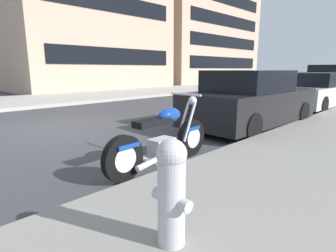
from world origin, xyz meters
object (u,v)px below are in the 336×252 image
at_px(parked_car_behind_motorcycle, 251,101).
at_px(parked_car_near_corner, 313,91).
at_px(crossing_truck, 330,74).
at_px(fire_hydrant, 171,190).
at_px(parked_motorcycle, 163,140).

relative_size(parked_car_behind_motorcycle, parked_car_near_corner, 0.91).
distance_m(parked_car_near_corner, crossing_truck, 19.11).
bearing_deg(fire_hydrant, parked_motorcycle, 47.73).
relative_size(parked_car_behind_motorcycle, crossing_truck, 0.79).
bearing_deg(crossing_truck, parked_motorcycle, 95.51).
height_order(parked_car_near_corner, fire_hydrant, parked_car_near_corner).
relative_size(parked_motorcycle, parked_car_near_corner, 0.48).
relative_size(parked_car_near_corner, crossing_truck, 0.87).
distance_m(parked_car_behind_motorcycle, crossing_truck, 24.21).
xyz_separation_m(parked_motorcycle, parked_car_behind_motorcycle, (3.78, 0.53, 0.26)).
xyz_separation_m(parked_car_behind_motorcycle, fire_hydrant, (-5.22, -2.12, -0.10)).
distance_m(crossing_truck, fire_hydrant, 29.74).
height_order(parked_car_near_corner, crossing_truck, crossing_truck).
xyz_separation_m(parked_car_behind_motorcycle, parked_car_near_corner, (5.19, 0.04, -0.05)).
relative_size(parked_motorcycle, crossing_truck, 0.41).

